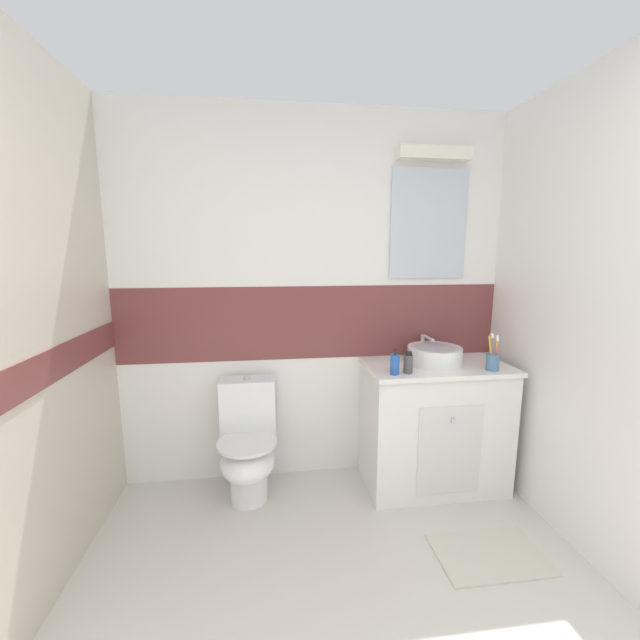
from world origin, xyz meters
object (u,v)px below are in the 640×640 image
toothbrush_cup (493,361)px  lotion_bottle_short (408,363)px  toilet (248,445)px  soap_dispenser (395,364)px  sink_basin (434,355)px

toothbrush_cup → lotion_bottle_short: (-0.54, 0.01, 0.00)m
toilet → toothbrush_cup: bearing=-6.8°
toothbrush_cup → toilet: bearing=173.2°
toothbrush_cup → soap_dispenser: (-0.63, -0.00, 0.00)m
toothbrush_cup → soap_dispenser: size_ratio=1.43×
sink_basin → toothbrush_cup: size_ratio=1.68×
sink_basin → toilet: sink_basin is taller
toilet → toothbrush_cup: 1.63m
soap_dispenser → lotion_bottle_short: soap_dispenser is taller
toothbrush_cup → soap_dispenser: 0.63m
sink_basin → toilet: 1.34m
toothbrush_cup → soap_dispenser: bearing=-179.7°
soap_dispenser → lotion_bottle_short: 0.09m
sink_basin → soap_dispenser: soap_dispenser is taller
sink_basin → toothbrush_cup: toothbrush_cup is taller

